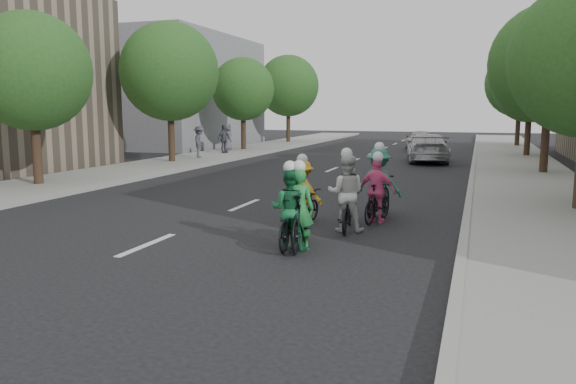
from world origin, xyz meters
The scene contains 24 objects.
ground centered at (0.00, 0.00, 0.00)m, with size 120.00×120.00×0.00m, color black.
sidewalk_left centered at (-8.00, 10.00, 0.07)m, with size 4.00×80.00×0.15m, color gray.
curb_left centered at (-6.05, 10.00, 0.09)m, with size 0.18×80.00×0.18m, color #999993.
sidewalk_right centered at (8.00, 10.00, 0.07)m, with size 4.00×80.00×0.15m, color gray.
curb_right centered at (6.05, 10.00, 0.09)m, with size 0.18×80.00×0.18m, color #999993.
bldg_sw centered at (-16.00, 28.00, 4.00)m, with size 10.00×14.00×8.00m, color slate.
tree_l_2 centered at (-8.20, 6.00, 3.96)m, with size 4.00×4.00×5.97m.
tree_l_3 centered at (-8.20, 15.00, 4.52)m, with size 4.80×4.80×6.93m.
tree_l_4 centered at (-8.20, 24.00, 3.96)m, with size 4.00×4.00×5.97m.
tree_l_5 centered at (-8.20, 33.00, 4.52)m, with size 4.80×4.80×6.93m.
tree_r_1 centered at (8.80, 15.60, 4.52)m, with size 4.80×4.80×6.93m.
tree_r_2 centered at (8.80, 24.60, 3.96)m, with size 4.00×4.00×5.97m.
tree_r_3 centered at (8.80, 33.60, 4.52)m, with size 4.80×4.80×6.93m.
cyclist_0 centered at (2.36, 2.99, 0.62)m, with size 1.07×1.62×1.68m.
cyclist_1 centered at (3.50, 2.63, 0.67)m, with size 0.91×1.76×1.87m.
cyclist_2 centered at (4.00, 3.77, 0.63)m, with size 0.98×1.64×1.72m.
cyclist_3 centered at (3.00, 0.76, 0.63)m, with size 0.79×1.91×1.75m.
cyclist_4 centered at (3.91, 4.44, 0.74)m, with size 1.21×1.88×1.91m.
cyclist_5 centered at (2.83, 0.70, 0.65)m, with size 0.80×1.73×1.74m.
follow_car_lead centered at (3.75, 20.22, 0.73)m, with size 2.04×5.02×1.46m, color #ADADB2.
follow_car_trail centered at (2.51, 28.50, 0.70)m, with size 1.65×4.10×1.40m, color silver.
spectator_0 centered at (-7.84, 17.24, 0.99)m, with size 1.09×0.63×1.68m, color #45434E.
spectator_1 centered at (-7.96, 20.53, 0.98)m, with size 0.98×0.41×1.66m, color #4E4C59.
spectator_2 centered at (-8.60, 22.44, 0.98)m, with size 0.81×0.53×1.66m, color #4E4F5B.
Camera 1 is at (6.25, -9.52, 2.72)m, focal length 35.00 mm.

